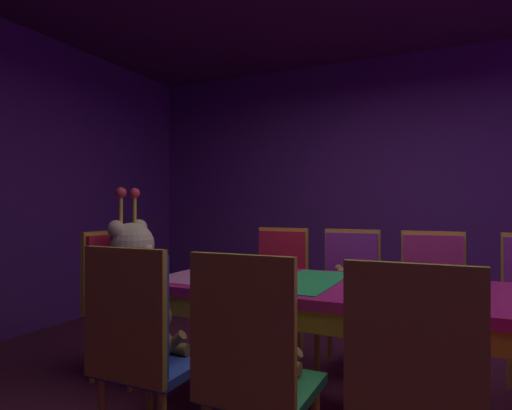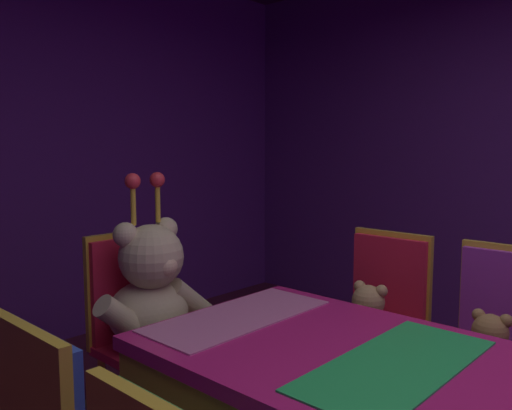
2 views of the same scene
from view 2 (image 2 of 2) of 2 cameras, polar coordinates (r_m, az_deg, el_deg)
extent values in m
cube|color=#59267F|center=(3.84, -26.01, 5.76)|extent=(5.20, 0.12, 2.80)
cylinder|color=#4C3826|center=(2.53, 3.54, -18.27)|extent=(0.07, 0.07, 0.69)
cube|color=green|center=(1.70, 15.22, -16.48)|extent=(0.77, 0.32, 0.01)
cube|color=pink|center=(2.08, -1.89, -12.01)|extent=(0.77, 0.32, 0.01)
sphere|color=brown|center=(1.60, -17.31, -19.93)|extent=(0.05, 0.05, 0.05)
cube|color=purple|center=(2.43, 24.11, -17.45)|extent=(0.40, 0.40, 0.04)
cube|color=purple|center=(2.50, 25.74, -10.26)|extent=(0.05, 0.38, 0.50)
cube|color=gold|center=(2.52, 25.89, -10.14)|extent=(0.03, 0.41, 0.55)
cylinder|color=gold|center=(2.71, 21.62, -20.12)|extent=(0.04, 0.04, 0.42)
ellipsoid|color=#9E7247|center=(2.39, 24.22, -15.30)|extent=(0.18, 0.18, 0.14)
sphere|color=#9E7247|center=(2.33, 24.24, -12.52)|extent=(0.14, 0.14, 0.14)
sphere|color=tan|center=(2.29, 23.84, -13.11)|extent=(0.05, 0.05, 0.05)
sphere|color=#9E7247|center=(2.32, 25.69, -11.35)|extent=(0.05, 0.05, 0.05)
sphere|color=#9E7247|center=(2.35, 23.18, -11.00)|extent=(0.05, 0.05, 0.05)
cylinder|color=#9E7247|center=(2.33, 26.07, -15.60)|extent=(0.05, 0.12, 0.12)
cylinder|color=#9E7247|center=(2.38, 21.87, -14.93)|extent=(0.05, 0.12, 0.12)
cylinder|color=#9E7247|center=(2.29, 24.36, -17.53)|extent=(0.06, 0.13, 0.06)
cylinder|color=#9E7247|center=(2.32, 22.08, -17.14)|extent=(0.06, 0.13, 0.06)
cube|color=red|center=(2.61, 12.25, -15.29)|extent=(0.40, 0.40, 0.04)
cube|color=red|center=(2.68, 14.36, -8.72)|extent=(0.05, 0.38, 0.50)
cube|color=gold|center=(2.70, 14.58, -8.62)|extent=(0.03, 0.41, 0.55)
cylinder|color=gold|center=(2.90, 10.96, -17.90)|extent=(0.04, 0.04, 0.42)
cylinder|color=gold|center=(2.77, 16.94, -19.34)|extent=(0.04, 0.04, 0.42)
cylinder|color=gold|center=(2.66, 7.09, -20.19)|extent=(0.04, 0.04, 0.42)
ellipsoid|color=tan|center=(2.58, 12.30, -13.13)|extent=(0.19, 0.19, 0.15)
sphere|color=tan|center=(2.52, 12.18, -10.28)|extent=(0.15, 0.15, 0.15)
sphere|color=tan|center=(2.48, 11.55, -10.81)|extent=(0.06, 0.06, 0.06)
sphere|color=tan|center=(2.49, 13.56, -9.13)|extent=(0.06, 0.06, 0.06)
sphere|color=tan|center=(2.55, 11.28, -8.74)|extent=(0.06, 0.06, 0.06)
cylinder|color=tan|center=(2.50, 13.79, -13.46)|extent=(0.05, 0.14, 0.13)
cylinder|color=tan|center=(2.59, 9.99, -12.64)|extent=(0.05, 0.14, 0.13)
cylinder|color=tan|center=(2.47, 11.80, -15.28)|extent=(0.07, 0.14, 0.07)
cylinder|color=tan|center=(2.52, 9.76, -14.79)|extent=(0.07, 0.14, 0.07)
cube|color=red|center=(2.61, -11.61, -15.28)|extent=(0.40, 0.40, 0.04)
cube|color=red|center=(2.67, -14.02, -8.76)|extent=(0.38, 0.05, 0.50)
cube|color=gold|center=(2.69, -14.28, -8.67)|extent=(0.41, 0.03, 0.55)
cylinder|color=gold|center=(2.91, -10.75, -17.86)|extent=(0.04, 0.04, 0.42)
cylinder|color=gold|center=(2.68, -6.41, -19.98)|extent=(0.04, 0.04, 0.42)
cylinder|color=gold|center=(2.75, -16.44, -19.51)|extent=(0.04, 0.04, 0.42)
ellipsoid|color=beige|center=(2.55, -11.70, -11.40)|extent=(0.37, 0.37, 0.30)
sphere|color=beige|center=(2.46, -11.39, -5.56)|extent=(0.30, 0.30, 0.30)
sphere|color=#FDDCAD|center=(2.38, -9.93, -6.47)|extent=(0.11, 0.11, 0.11)
sphere|color=beige|center=(2.53, -9.82, -2.59)|extent=(0.11, 0.11, 0.11)
sphere|color=beige|center=(2.40, -14.10, -3.17)|extent=(0.11, 0.11, 0.11)
cylinder|color=beige|center=(2.59, -7.29, -10.33)|extent=(0.27, 0.10, 0.25)
cylinder|color=beige|center=(2.38, -14.36, -12.01)|extent=(0.27, 0.10, 0.25)
cylinder|color=beige|center=(2.46, -6.27, -14.48)|extent=(0.28, 0.13, 0.13)
cylinder|color=beige|center=(2.34, -10.07, -15.63)|extent=(0.28, 0.13, 0.13)
cylinder|color=gold|center=(2.48, -10.71, 0.43)|extent=(0.02, 0.02, 0.20)
sphere|color=#E5333F|center=(2.48, -10.76, 2.74)|extent=(0.07, 0.07, 0.07)
cylinder|color=gold|center=(2.41, -13.29, 0.18)|extent=(0.02, 0.02, 0.20)
sphere|color=#E5333F|center=(2.40, -13.35, 2.56)|extent=(0.07, 0.07, 0.07)
camera|label=1|loc=(0.91, -138.19, -20.40)|focal=30.40mm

